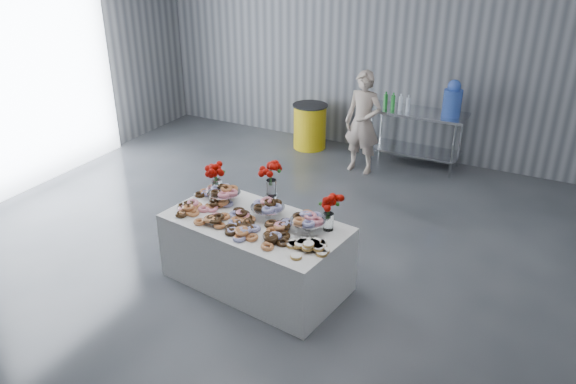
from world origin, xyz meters
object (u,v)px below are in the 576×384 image
(display_table, at_px, (256,252))
(water_jug, at_px, (453,100))
(trash_barrel, at_px, (310,126))
(person, at_px, (363,123))
(prep_table, at_px, (416,128))

(display_table, distance_m, water_jug, 4.20)
(display_table, relative_size, water_jug, 3.43)
(water_jug, distance_m, trash_barrel, 2.44)
(person, bearing_deg, display_table, -83.81)
(display_table, bearing_deg, prep_table, 81.88)
(water_jug, relative_size, trash_barrel, 0.72)
(prep_table, bearing_deg, display_table, -98.12)
(prep_table, height_order, person, person)
(display_table, relative_size, trash_barrel, 2.48)
(display_table, xyz_separation_m, prep_table, (0.57, 3.99, 0.24))
(water_jug, relative_size, person, 0.35)
(prep_table, relative_size, water_jug, 2.71)
(person, bearing_deg, trash_barrel, 159.73)
(trash_barrel, bearing_deg, display_table, -72.35)
(water_jug, height_order, person, person)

